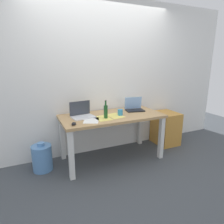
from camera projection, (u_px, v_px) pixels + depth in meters
ground_plane at (112, 158)px, 3.27m from camera, size 8.00×8.00×0.00m
back_wall at (101, 78)px, 3.33m from camera, size 5.20×0.08×2.60m
desk at (112, 121)px, 3.11m from camera, size 1.61×0.76×0.75m
laptop_left at (82, 114)px, 2.96m from camera, size 0.37×0.29×0.23m
laptop_right at (134, 108)px, 3.36m from camera, size 0.34×0.26×0.22m
beer_bottle at (106, 111)px, 2.88m from camera, size 0.06×0.06×0.27m
computer_mouse at (74, 124)px, 2.60m from camera, size 0.09×0.12×0.03m
coffee_mug at (120, 112)px, 3.06m from camera, size 0.08×0.08×0.09m
paper_sheet_center at (115, 116)px, 3.04m from camera, size 0.24×0.32×0.00m
paper_sheet_front_left at (91, 120)px, 2.80m from camera, size 0.31×0.36×0.00m
paper_yellow_folder at (103, 118)px, 2.91m from camera, size 0.22×0.30×0.00m
water_cooler_jug at (42, 158)px, 2.87m from camera, size 0.29×0.29×0.44m
filing_cabinet at (166, 128)px, 3.79m from camera, size 0.40×0.48×0.63m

